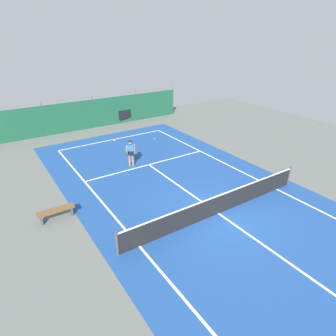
% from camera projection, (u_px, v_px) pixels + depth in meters
% --- Properties ---
extents(ground_plane, '(36.00, 36.00, 0.00)m').
position_uv_depth(ground_plane, '(218.00, 213.00, 13.45)').
color(ground_plane, slate).
extents(court_surface, '(11.02, 26.60, 0.01)m').
position_uv_depth(court_surface, '(218.00, 213.00, 13.44)').
color(court_surface, '#1E478C').
rests_on(court_surface, ground).
extents(tennis_net, '(10.12, 0.10, 1.10)m').
position_uv_depth(tennis_net, '(219.00, 204.00, 13.23)').
color(tennis_net, black).
rests_on(tennis_net, ground).
extents(back_fence, '(16.30, 0.98, 2.70)m').
position_uv_depth(back_fence, '(93.00, 119.00, 25.34)').
color(back_fence, '#195138').
rests_on(back_fence, ground).
extents(tennis_player, '(0.85, 0.63, 1.64)m').
position_uv_depth(tennis_player, '(131.00, 152.00, 17.71)').
color(tennis_player, '#9E7051').
rests_on(tennis_player, ground).
extents(tennis_ball_near_player, '(0.07, 0.07, 0.07)m').
position_uv_depth(tennis_ball_near_player, '(123.00, 138.00, 22.78)').
color(tennis_ball_near_player, '#CCDB33').
rests_on(tennis_ball_near_player, ground).
extents(tennis_ball_midcourt, '(0.07, 0.07, 0.07)m').
position_uv_depth(tennis_ball_midcourt, '(154.00, 138.00, 22.58)').
color(tennis_ball_midcourt, '#CCDB33').
rests_on(tennis_ball_midcourt, ground).
extents(parked_car, '(2.37, 4.37, 1.68)m').
position_uv_depth(parked_car, '(116.00, 108.00, 27.87)').
color(parked_car, black).
rests_on(parked_car, ground).
extents(courtside_bench, '(1.60, 0.40, 0.49)m').
position_uv_depth(courtside_bench, '(56.00, 212.00, 12.92)').
color(courtside_bench, brown).
rests_on(courtside_bench, ground).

